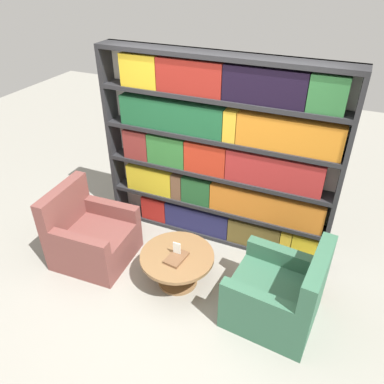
{
  "coord_description": "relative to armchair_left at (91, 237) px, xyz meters",
  "views": [
    {
      "loc": [
        1.31,
        -2.45,
        3.21
      ],
      "look_at": [
        -0.06,
        0.69,
        0.98
      ],
      "focal_mm": 35.0,
      "sensor_mm": 36.0,
      "label": 1
    }
  ],
  "objects": [
    {
      "name": "ground_plane",
      "position": [
        1.2,
        -0.25,
        -0.31
      ],
      "size": [
        14.0,
        14.0,
        0.0
      ],
      "primitive_type": "plane",
      "color": "gray"
    },
    {
      "name": "bookshelf",
      "position": [
        1.25,
        1.01,
        0.86
      ],
      "size": [
        2.85,
        0.3,
        2.34
      ],
      "color": "silver",
      "rests_on": "ground_plane"
    },
    {
      "name": "table_sign",
      "position": [
        1.14,
        0.03,
        0.17
      ],
      "size": [
        0.09,
        0.06,
        0.17
      ],
      "color": "black",
      "rests_on": "coffee_table"
    },
    {
      "name": "stray_book",
      "position": [
        1.16,
        -0.03,
        0.11
      ],
      "size": [
        0.2,
        0.29,
        0.03
      ],
      "color": "brown",
      "rests_on": "coffee_table"
    },
    {
      "name": "armchair_right",
      "position": [
        2.27,
        -0.0,
        0.0
      ],
      "size": [
        0.92,
        0.89,
        0.93
      ],
      "rotation": [
        0.0,
        0.0,
        -1.66
      ],
      "color": "#336047",
      "rests_on": "ground_plane"
    },
    {
      "name": "armchair_left",
      "position": [
        0.0,
        0.0,
        0.0
      ],
      "size": [
        0.89,
        0.86,
        0.93
      ],
      "rotation": [
        0.0,
        0.0,
        1.62
      ],
      "color": "brown",
      "rests_on": "ground_plane"
    },
    {
      "name": "coffee_table",
      "position": [
        1.14,
        0.03,
        -0.02
      ],
      "size": [
        0.82,
        0.82,
        0.4
      ],
      "color": "brown",
      "rests_on": "ground_plane"
    }
  ]
}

